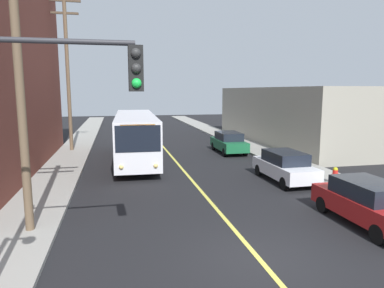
{
  "coord_description": "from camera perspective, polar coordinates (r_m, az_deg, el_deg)",
  "views": [
    {
      "loc": [
        -3.91,
        -8.85,
        4.82
      ],
      "look_at": [
        0.0,
        9.13,
        2.0
      ],
      "focal_mm": 32.71,
      "sensor_mm": 36.0,
      "label": 1
    }
  ],
  "objects": [
    {
      "name": "building_right_warehouse",
      "position": [
        35.04,
        19.51,
        4.5
      ],
      "size": [
        12.0,
        20.72,
        5.09
      ],
      "color": "gray",
      "rests_on": "ground"
    },
    {
      "name": "sidewalk_right",
      "position": [
        22.42,
        17.97,
        -3.94
      ],
      "size": [
        2.5,
        90.0,
        0.15
      ],
      "primitive_type": "cube",
      "color": "gray",
      "rests_on": "ground"
    },
    {
      "name": "lane_stripe_center",
      "position": [
        24.65,
        -2.9,
        -2.56
      ],
      "size": [
        0.16,
        60.0,
        0.01
      ],
      "primitive_type": "cube",
      "color": "#D8CC4C",
      "rests_on": "ground"
    },
    {
      "name": "parked_car_green",
      "position": [
        27.38,
        6.02,
        0.31
      ],
      "size": [
        1.82,
        4.4,
        1.62
      ],
      "color": "#196038",
      "rests_on": "ground"
    },
    {
      "name": "utility_pole_mid",
      "position": [
        29.05,
        -19.65,
        11.81
      ],
      "size": [
        2.4,
        0.28,
        11.92
      ],
      "color": "brown",
      "rests_on": "sidewalk_left"
    },
    {
      "name": "ground_plane",
      "position": [
        10.81,
        10.87,
        -17.93
      ],
      "size": [
        120.0,
        120.0,
        0.0
      ],
      "primitive_type": "plane",
      "color": "black"
    },
    {
      "name": "fire_hydrant",
      "position": [
        19.2,
        22.3,
        -4.7
      ],
      "size": [
        0.44,
        0.26,
        0.84
      ],
      "color": "red",
      "rests_on": "sidewalk_right"
    },
    {
      "name": "parked_car_white",
      "position": [
        19.31,
        14.89,
        -3.47
      ],
      "size": [
        1.89,
        4.43,
        1.62
      ],
      "color": "silver",
      "rests_on": "ground"
    },
    {
      "name": "traffic_signal_left_corner",
      "position": [
        8.16,
        -22.91,
        4.4
      ],
      "size": [
        3.75,
        0.48,
        6.0
      ],
      "color": "#2D2D33",
      "rests_on": "sidewalk_left"
    },
    {
      "name": "utility_pole_near",
      "position": [
        12.58,
        -26.38,
        9.86
      ],
      "size": [
        2.4,
        0.28,
        9.26
      ],
      "color": "brown",
      "rests_on": "sidewalk_left"
    },
    {
      "name": "parked_car_red",
      "position": [
        14.25,
        26.74,
        -8.46
      ],
      "size": [
        1.87,
        4.43,
        1.62
      ],
      "color": "maroon",
      "rests_on": "ground"
    },
    {
      "name": "sidewalk_left",
      "position": [
        19.73,
        -21.74,
        -5.84
      ],
      "size": [
        2.5,
        90.0,
        0.15
      ],
      "primitive_type": "cube",
      "color": "gray",
      "rests_on": "ground"
    },
    {
      "name": "city_bus",
      "position": [
        24.28,
        -9.19,
        1.5
      ],
      "size": [
        2.94,
        12.22,
        3.2
      ],
      "color": "silver",
      "rests_on": "ground"
    }
  ]
}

